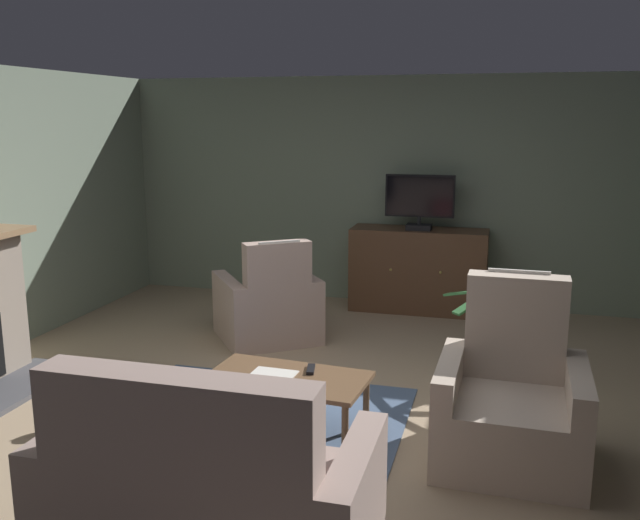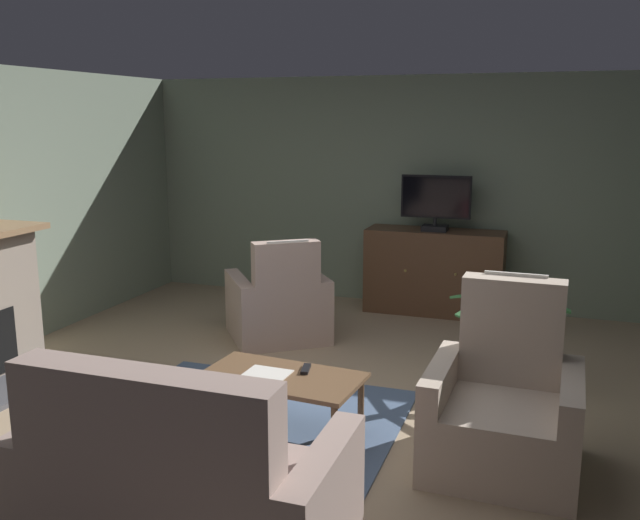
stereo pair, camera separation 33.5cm
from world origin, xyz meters
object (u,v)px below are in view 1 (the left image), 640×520
Objects in this scene: armchair_facing_sofa at (511,406)px; cat at (82,408)px; tv_cabinet at (418,272)px; armchair_by_fireplace at (269,307)px; coffee_table at (287,382)px; potted_plant_leafy_by_curtain at (491,351)px; sofa_floral at (208,498)px; television at (420,201)px; tv_remote at (311,369)px; folded_newspaper at (273,374)px.

armchair_facing_sofa is 1.74× the size of cat.
armchair_by_fireplace is at bearing -131.80° from tv_cabinet.
tv_cabinet reaches higher than coffee_table.
coffee_table is 1.17× the size of potted_plant_leafy_by_curtain.
cat is at bearing 141.33° from sofa_floral.
television reaches higher than coffee_table.
armchair_facing_sofa is (2.23, -1.81, 0.03)m from armchair_by_fireplace.
tv_remote reaches higher than folded_newspaper.
television is (-0.00, -0.05, 0.79)m from tv_cabinet.
cat is at bearing -169.12° from folded_newspaper.
tv_remote is (0.13, 0.13, 0.05)m from coffee_table.
tv_remote is 1.94m from armchair_by_fireplace.
armchair_facing_sofa is 2.92m from cat.
television is 3.34m from folded_newspaper.
coffee_table is at bearing 8.25° from cat.
tv_cabinet reaches higher than folded_newspaper.
tv_cabinet is 1.29× the size of armchair_facing_sofa.
coffee_table is 2.00m from armchair_by_fireplace.
armchair_by_fireplace is (-0.85, 3.27, -0.02)m from sofa_floral.
sofa_floral is at bearing -94.93° from tv_cabinet.
potted_plant_leafy_by_curtain reaches higher than coffee_table.
sofa_floral is 1.36× the size of armchair_facing_sofa.
folded_newspaper is 0.26× the size of armchair_facing_sofa.
tv_remote is at bearing 46.51° from coffee_table.
folded_newspaper is at bearing 96.55° from sofa_floral.
television reaches higher than tv_cabinet.
armchair_facing_sofa is at bearing -39.08° from armchair_by_fireplace.
armchair_by_fireplace is at bearing 104.50° from sofa_floral.
armchair_by_fireplace is 1.27× the size of potted_plant_leafy_by_curtain.
tv_remote is 0.57× the size of folded_newspaper.
potted_plant_leafy_by_curtain is at bearing -66.64° from tv_cabinet.
sofa_floral is 1.28× the size of armchair_by_fireplace.
television is 0.61× the size of armchair_by_fireplace.
sofa_floral is (-0.40, -4.61, -0.88)m from television.
folded_newspaper is 1.40m from cat.
armchair_by_fireplace is at bearing 16.27° from tv_remote.
armchair_by_fireplace is at bearing 112.97° from coffee_table.
sofa_floral reaches higher than tv_remote.
potted_plant_leafy_by_curtain is (2.08, -0.53, -0.07)m from armchair_by_fireplace.
tv_cabinet is 1.88m from armchair_by_fireplace.
coffee_table is 6.52× the size of tv_remote.
coffee_table is at bearing 124.84° from tv_remote.
tv_cabinet is 8.64× the size of tv_remote.
armchair_facing_sofa is at bearing 3.73° from folded_newspaper.
sofa_floral is at bearing -81.17° from folded_newspaper.
armchair_facing_sofa is (0.98, -3.15, -0.88)m from television.
sofa_floral reaches higher than potted_plant_leafy_by_curtain.
tv_cabinet is 0.80m from television.
armchair_facing_sofa is (0.98, -3.21, -0.09)m from tv_cabinet.
cat is (-1.92, -3.40, -1.13)m from television.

